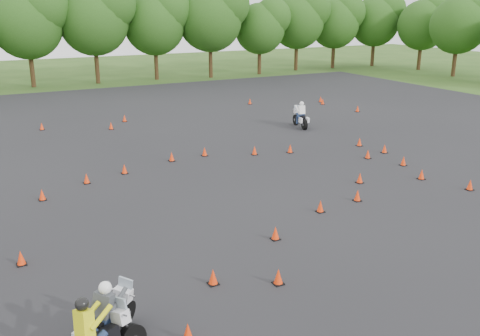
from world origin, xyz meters
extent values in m
plane|color=#2D5119|center=(0.00, 0.00, 0.00)|extent=(140.00, 140.00, 0.00)
plane|color=black|center=(0.00, 6.00, 0.01)|extent=(62.00, 62.00, 0.00)
cone|color=#F7360A|center=(-0.15, 20.81, 0.23)|extent=(0.26, 0.26, 0.45)
cone|color=#F7360A|center=(3.94, 1.14, 0.23)|extent=(0.26, 0.26, 0.45)
cone|color=#F7360A|center=(-1.59, 18.89, 0.23)|extent=(0.26, 0.26, 0.45)
cone|color=#F7360A|center=(9.26, 4.04, 0.23)|extent=(0.26, 0.26, 0.45)
cone|color=#F7360A|center=(15.90, 19.92, 0.23)|extent=(0.26, 0.26, 0.45)
cone|color=#F7360A|center=(-3.49, 9.21, 0.23)|extent=(0.26, 0.26, 0.45)
cone|color=#F7360A|center=(-4.19, -2.31, 0.23)|extent=(0.26, 0.26, 0.45)
cone|color=#F7360A|center=(1.17, 10.29, 0.23)|extent=(0.26, 0.26, 0.45)
cone|color=#F7360A|center=(-5.58, 20.79, 0.23)|extent=(0.26, 0.26, 0.45)
cone|color=#F7360A|center=(10.73, 22.71, 0.23)|extent=(0.26, 0.26, 0.45)
cone|color=#F7360A|center=(-7.50, 7.24, 0.23)|extent=(0.26, 0.26, 0.45)
cone|color=#F7360A|center=(9.14, -0.07, 0.23)|extent=(0.26, 0.26, 0.45)
cone|color=#F7360A|center=(16.35, 16.14, 0.23)|extent=(0.26, 0.26, 0.45)
cone|color=#F7360A|center=(-5.87, -4.49, 0.23)|extent=(0.26, 0.26, 0.45)
cone|color=#F7360A|center=(10.07, 6.29, 0.23)|extent=(0.26, 0.26, 0.45)
cone|color=#F7360A|center=(5.54, 8.71, 0.23)|extent=(0.26, 0.26, 0.45)
cone|color=#F7360A|center=(-2.52, -3.17, 0.23)|extent=(0.26, 0.26, 0.45)
cone|color=#F7360A|center=(8.40, 2.00, 0.23)|extent=(0.26, 0.26, 0.45)
cone|color=#F7360A|center=(8.54, 5.87, 0.23)|extent=(0.26, 0.26, 0.45)
cone|color=#F7360A|center=(1.86, 0.84, 0.23)|extent=(0.26, 0.26, 0.45)
cone|color=#F7360A|center=(3.64, 9.26, 0.23)|extent=(0.26, 0.26, 0.45)
cone|color=#F7360A|center=(-1.00, -0.52, 0.23)|extent=(0.26, 0.26, 0.45)
cone|color=#F7360A|center=(9.83, 8.09, 0.23)|extent=(0.26, 0.26, 0.45)
cone|color=#F7360A|center=(-0.73, 10.17, 0.23)|extent=(0.26, 0.26, 0.45)
cone|color=#F7360A|center=(5.53, 2.90, 0.23)|extent=(0.26, 0.26, 0.45)
cone|color=#F7360A|center=(-8.94, 1.53, 0.23)|extent=(0.26, 0.26, 0.45)
cone|color=#F7360A|center=(-5.41, 8.58, 0.23)|extent=(0.26, 0.26, 0.45)
cone|color=#F7360A|center=(16.36, 20.83, 0.23)|extent=(0.26, 0.26, 0.45)
camera|label=1|loc=(-9.89, -14.84, 7.72)|focal=40.00mm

